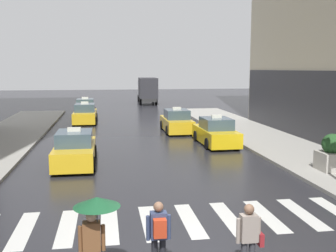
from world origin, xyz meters
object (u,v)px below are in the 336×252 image
at_px(taxi_lead, 75,150).
at_px(taxi_fourth, 85,114).
at_px(taxi_third, 177,122).
at_px(taxi_second, 216,133).
at_px(planter_near_corner, 332,154).
at_px(taxi_fifth, 85,108).
at_px(pedestrian_with_umbrella, 95,217).
at_px(box_truck, 147,89).
at_px(pedestrian_with_handbag, 249,236).
at_px(pedestrian_with_backpack, 159,232).

xyz_separation_m(taxi_lead, taxi_fourth, (-0.22, 15.06, 0.00)).
xyz_separation_m(taxi_third, taxi_fourth, (-6.71, 5.90, 0.00)).
height_order(taxi_second, planter_near_corner, taxi_second).
distance_m(taxi_lead, taxi_fifth, 20.63).
bearing_deg(taxi_fifth, pedestrian_with_umbrella, -87.01).
distance_m(taxi_fourth, box_truck, 19.47).
bearing_deg(planter_near_corner, taxi_lead, 163.38).
bearing_deg(pedestrian_with_umbrella, taxi_fifth, 92.99).
xyz_separation_m(taxi_third, planter_near_corner, (4.59, -12.47, 0.15)).
xyz_separation_m(pedestrian_with_umbrella, planter_near_corner, (9.87, 7.75, -0.64)).
distance_m(taxi_lead, box_truck, 33.88).
height_order(box_truck, pedestrian_with_handbag, box_truck).
distance_m(taxi_second, box_truck, 29.26).
relative_size(taxi_third, pedestrian_with_backpack, 2.75).
relative_size(taxi_fourth, planter_near_corner, 2.85).
distance_m(taxi_fifth, pedestrian_with_umbrella, 31.73).
height_order(pedestrian_with_backpack, pedestrian_with_handbag, same).
xyz_separation_m(pedestrian_with_umbrella, pedestrian_with_backpack, (1.35, 0.32, -0.54)).
height_order(pedestrian_with_umbrella, pedestrian_with_backpack, pedestrian_with_umbrella).
bearing_deg(pedestrian_with_handbag, taxi_lead, 111.79).
distance_m(taxi_lead, pedestrian_with_handbag, 12.00).
bearing_deg(pedestrian_with_handbag, pedestrian_with_backpack, 167.78).
height_order(taxi_fifth, box_truck, box_truck).
height_order(taxi_lead, pedestrian_with_umbrella, pedestrian_with_umbrella).
bearing_deg(taxi_third, box_truck, 89.00).
distance_m(taxi_fourth, pedestrian_with_umbrella, 26.16).
height_order(taxi_second, pedestrian_with_handbag, taxi_second).
bearing_deg(pedestrian_with_umbrella, taxi_fourth, 93.11).
distance_m(taxi_second, pedestrian_with_umbrella, 16.45).
relative_size(taxi_fifth, pedestrian_with_handbag, 2.76).
height_order(taxi_lead, taxi_second, same).
height_order(taxi_third, taxi_fifth, same).
relative_size(taxi_lead, taxi_fourth, 1.00).
xyz_separation_m(taxi_lead, taxi_fifth, (-0.46, 20.62, 0.00)).
bearing_deg(planter_near_corner, box_truck, 96.52).
relative_size(pedestrian_with_umbrella, pedestrian_with_backpack, 1.18).
xyz_separation_m(taxi_second, taxi_third, (-1.44, 5.23, 0.00)).
bearing_deg(box_truck, pedestrian_with_handbag, -93.16).
distance_m(taxi_fourth, pedestrian_with_handbag, 26.62).
bearing_deg(taxi_lead, taxi_fourth, 90.85).
relative_size(taxi_fifth, planter_near_corner, 2.85).
bearing_deg(pedestrian_with_backpack, pedestrian_with_handbag, -12.22).
height_order(taxi_second, box_truck, box_truck).
bearing_deg(taxi_third, taxi_fifth, 121.21).
relative_size(taxi_fifth, box_truck, 0.60).
distance_m(pedestrian_with_backpack, planter_near_corner, 11.31).
bearing_deg(taxi_second, taxi_third, 105.43).
bearing_deg(box_truck, taxi_third, -91.00).
xyz_separation_m(box_truck, pedestrian_with_backpack, (-4.36, -43.88, -0.88)).
bearing_deg(planter_near_corner, taxi_fourth, 121.59).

